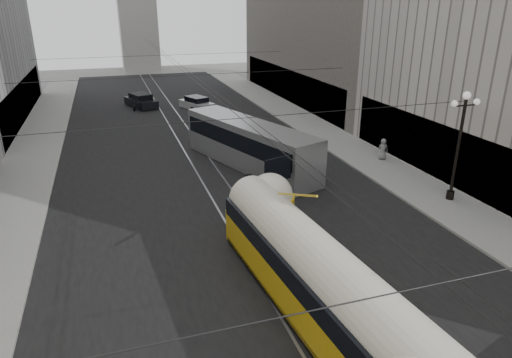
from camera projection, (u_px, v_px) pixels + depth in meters
road at (194, 150)px, 36.32m from camera, size 20.00×85.00×0.02m
sidewalk_left at (35, 151)px, 35.94m from camera, size 4.00×72.00×0.15m
sidewalk_right at (313, 127)px, 42.84m from camera, size 4.00×72.00×0.15m
rail_left at (184, 151)px, 36.10m from camera, size 0.12×85.00×0.04m
rail_right at (203, 149)px, 36.53m from camera, size 0.12×85.00×0.04m
lamppost_right_mid at (459, 141)px, 25.73m from camera, size 1.86×0.44×6.37m
catenary at (194, 78)px, 33.32m from camera, size 25.00×72.00×0.23m
streetcar at (315, 277)px, 16.75m from camera, size 3.48×15.33×3.35m
city_bus at (249, 143)px, 32.16m from camera, size 6.61×13.12×3.21m
sedan_white_far at (197, 104)px, 49.90m from camera, size 3.39×4.80×1.40m
sedan_dark_far at (141, 101)px, 50.92m from camera, size 3.49×5.19×1.52m
pedestrian_sidewalk_right at (383, 149)px, 33.56m from camera, size 0.87×0.68×1.56m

